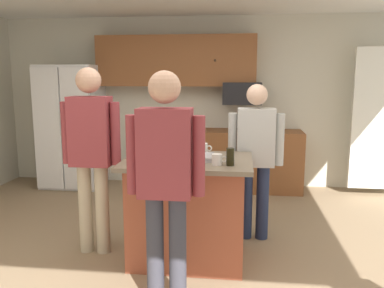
% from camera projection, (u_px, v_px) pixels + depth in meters
% --- Properties ---
extents(floor, '(7.04, 7.04, 0.00)m').
position_uv_depth(floor, '(175.00, 259.00, 3.79)').
color(floor, '#937A5B').
rests_on(floor, ground).
extents(back_wall, '(6.40, 0.10, 2.60)m').
position_uv_depth(back_wall, '(203.00, 102.00, 6.31)').
color(back_wall, beige).
rests_on(back_wall, ground).
extents(cabinet_run_upper, '(2.40, 0.38, 0.75)m').
position_uv_depth(cabinet_run_upper, '(176.00, 61.00, 6.05)').
color(cabinet_run_upper, brown).
extents(cabinet_run_lower, '(1.80, 0.63, 0.90)m').
position_uv_depth(cabinet_run_lower, '(241.00, 160.00, 6.07)').
color(cabinet_run_lower, brown).
rests_on(cabinet_run_lower, ground).
extents(refrigerator, '(0.88, 0.76, 1.86)m').
position_uv_depth(refrigerator, '(72.00, 127.00, 6.20)').
color(refrigerator, white).
rests_on(refrigerator, ground).
extents(microwave_over_range, '(0.56, 0.40, 0.32)m').
position_uv_depth(microwave_over_range, '(242.00, 93.00, 5.92)').
color(microwave_over_range, black).
extents(kitchen_island, '(1.16, 0.87, 0.96)m').
position_uv_depth(kitchen_island, '(188.00, 209.00, 3.73)').
color(kitchen_island, '#9E4C33').
rests_on(kitchen_island, ground).
extents(person_elder_center, '(0.57, 0.23, 1.75)m').
position_uv_depth(person_elder_center, '(166.00, 174.00, 2.88)').
color(person_elder_center, '#383842').
rests_on(person_elder_center, ground).
extents(person_guest_left, '(0.57, 0.24, 1.79)m').
position_uv_depth(person_guest_left, '(91.00, 147.00, 3.79)').
color(person_guest_left, tan).
rests_on(person_guest_left, ground).
extents(person_guest_by_door, '(0.57, 0.22, 1.63)m').
position_uv_depth(person_guest_by_door, '(256.00, 152.00, 4.14)').
color(person_guest_by_door, '#232D4C').
rests_on(person_guest_by_door, ground).
extents(glass_pilsner, '(0.07, 0.07, 0.17)m').
position_uv_depth(glass_pilsner, '(154.00, 153.00, 3.51)').
color(glass_pilsner, black).
rests_on(glass_pilsner, kitchen_island).
extents(mug_ceramic_white, '(0.13, 0.09, 0.10)m').
position_uv_depth(mug_ceramic_white, '(217.00, 160.00, 3.40)').
color(mug_ceramic_white, white).
rests_on(mug_ceramic_white, kitchen_island).
extents(glass_short_whisky, '(0.07, 0.07, 0.15)m').
position_uv_depth(glass_short_whisky, '(230.00, 157.00, 3.38)').
color(glass_short_whisky, black).
rests_on(glass_short_whisky, kitchen_island).
extents(glass_dark_ale, '(0.06, 0.06, 0.15)m').
position_uv_depth(glass_dark_ale, '(151.00, 150.00, 3.67)').
color(glass_dark_ale, '#311A11').
rests_on(glass_dark_ale, kitchen_island).
extents(glass_stout_tall, '(0.06, 0.06, 0.13)m').
position_uv_depth(glass_stout_tall, '(176.00, 146.00, 3.93)').
color(glass_stout_tall, black).
rests_on(glass_stout_tall, kitchen_island).
extents(mug_blue_stoneware, '(0.13, 0.09, 0.11)m').
position_uv_depth(mug_blue_stoneware, '(203.00, 149.00, 3.88)').
color(mug_blue_stoneware, white).
rests_on(mug_blue_stoneware, kitchen_island).
extents(tumbler_amber, '(0.07, 0.07, 0.15)m').
position_uv_depth(tumbler_amber, '(147.00, 146.00, 3.89)').
color(tumbler_amber, black).
rests_on(tumbler_amber, kitchen_island).
extents(serving_tray, '(0.44, 0.30, 0.04)m').
position_uv_depth(serving_tray, '(189.00, 157.00, 3.65)').
color(serving_tray, '#B7B7BC').
rests_on(serving_tray, kitchen_island).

